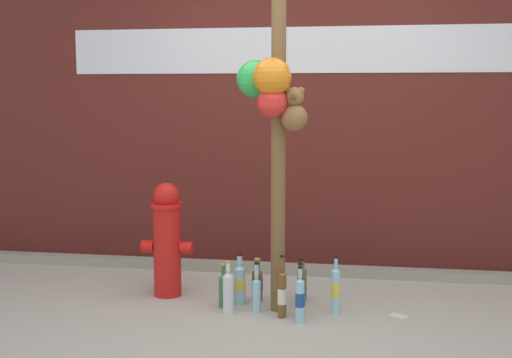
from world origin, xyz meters
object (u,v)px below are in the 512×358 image
at_px(bottle_1, 257,284).
at_px(bottle_5, 300,295).
at_px(fire_hydrant, 167,239).
at_px(bottle_7, 336,290).
at_px(memorial_post, 274,73).
at_px(bottle_9, 240,283).
at_px(bottle_4, 228,291).
at_px(bottle_10, 282,293).
at_px(bottle_8, 302,287).
at_px(bottle_3, 223,290).
at_px(bottle_2, 303,283).
at_px(bottle_0, 300,299).
at_px(bottle_6, 257,293).

distance_m(bottle_1, bottle_5, 0.43).
bearing_deg(fire_hydrant, bottle_7, -10.09).
xyz_separation_m(memorial_post, bottle_1, (-0.14, 0.20, -1.48)).
bearing_deg(bottle_9, memorial_post, -25.04).
distance_m(bottle_4, bottle_10, 0.37).
bearing_deg(memorial_post, bottle_8, 41.42).
bearing_deg(bottle_3, bottle_2, 25.80).
distance_m(fire_hydrant, bottle_0, 1.14).
bearing_deg(bottle_6, bottle_9, 133.53).
bearing_deg(bottle_1, bottle_10, -55.85).
relative_size(fire_hydrant, bottle_2, 2.70).
bearing_deg(bottle_6, bottle_10, -25.66).
bearing_deg(bottle_5, fire_hydrant, 162.99).
relative_size(bottle_6, bottle_9, 0.95).
xyz_separation_m(bottle_2, bottle_6, (-0.28, -0.31, 0.00)).
relative_size(bottle_2, bottle_3, 0.99).
bearing_deg(bottle_3, fire_hydrant, 155.48).
height_order(fire_hydrant, bottle_4, fire_hydrant).
distance_m(bottle_2, bottle_9, 0.46).
distance_m(bottle_2, bottle_4, 0.60).
relative_size(fire_hydrant, bottle_8, 2.52).
distance_m(bottle_1, bottle_10, 0.39).
bearing_deg(bottle_0, bottle_5, 95.08).
distance_m(bottle_0, bottle_6, 0.36).
xyz_separation_m(bottle_6, bottle_8, (0.29, 0.19, -0.00)).
xyz_separation_m(bottle_2, bottle_10, (-0.10, -0.40, 0.04)).
height_order(bottle_0, bottle_1, bottle_0).
height_order(bottle_0, bottle_8, bottle_0).
xyz_separation_m(bottle_7, bottle_8, (-0.24, 0.14, -0.04)).
bearing_deg(bottle_7, bottle_1, 161.94).
bearing_deg(fire_hydrant, bottle_6, -20.89).
height_order(bottle_6, bottle_9, bottle_9).
bearing_deg(bottle_0, bottle_6, 151.51).
distance_m(bottle_1, bottle_2, 0.33).
xyz_separation_m(bottle_3, bottle_9, (0.10, 0.10, 0.02)).
xyz_separation_m(bottle_1, bottle_9, (-0.11, -0.08, 0.02)).
height_order(bottle_4, bottle_5, bottle_5).
xyz_separation_m(bottle_1, bottle_5, (0.33, -0.27, 0.02)).
height_order(bottle_2, bottle_6, bottle_6).
distance_m(fire_hydrant, bottle_3, 0.59).
height_order(bottle_0, bottle_6, bottle_0).
bearing_deg(bottle_10, fire_hydrant, 158.09).
relative_size(bottle_0, bottle_3, 1.20).
distance_m(memorial_post, bottle_6, 1.48).
height_order(bottle_7, bottle_9, bottle_7).
relative_size(bottle_3, bottle_7, 0.79).
xyz_separation_m(bottle_8, bottle_10, (-0.10, -0.28, 0.03)).
distance_m(fire_hydrant, bottle_4, 0.68).
height_order(fire_hydrant, bottle_0, fire_hydrant).
bearing_deg(bottle_3, bottle_0, -22.29).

